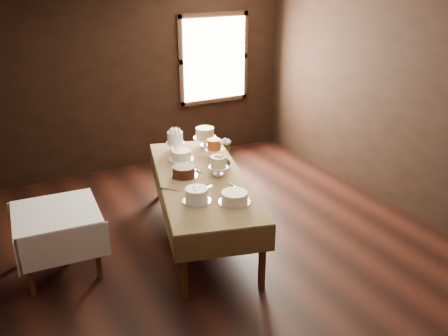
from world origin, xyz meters
TOP-DOWN VIEW (x-y plane):
  - floor at (0.00, 0.00)m, footprint 5.00×6.00m
  - wall_back at (0.00, 3.00)m, footprint 5.00×0.02m
  - wall_right at (2.50, 0.00)m, footprint 0.02×6.00m
  - window at (1.30, 2.94)m, footprint 1.10×0.05m
  - display_table at (-0.15, 0.48)m, footprint 1.58×2.64m
  - side_table at (-1.77, 0.54)m, footprint 0.90×0.90m
  - cake_meringue at (-0.06, 1.44)m, footprint 0.24×0.24m
  - cake_speckled at (0.35, 1.38)m, footprint 0.31×0.31m
  - cake_lattice at (-0.14, 1.07)m, footprint 0.35×0.35m
  - cake_caramel at (0.25, 0.93)m, footprint 0.23×0.23m
  - cake_chocolate at (-0.32, 0.59)m, footprint 0.32×0.32m
  - cake_flowers at (0.05, 0.43)m, footprint 0.23×0.23m
  - cake_swirl at (-0.46, -0.07)m, footprint 0.30×0.30m
  - cake_cream at (-0.13, -0.27)m, footprint 0.33×0.33m
  - cake_server_a at (-0.17, 0.20)m, footprint 0.23×0.11m
  - cake_server_b at (0.05, 0.01)m, footprint 0.04×0.24m
  - cake_server_c at (-0.13, 0.75)m, footprint 0.08×0.24m
  - cake_server_e at (-0.56, 0.29)m, footprint 0.19×0.19m
  - flower_vase at (0.24, 0.61)m, footprint 0.18×0.18m
  - flower_bouquet at (0.24, 0.61)m, footprint 0.14×0.14m

SIDE VIEW (x-z plane):
  - floor at x=0.00m, z-range -0.01..0.01m
  - side_table at x=-1.77m, z-range 0.27..0.97m
  - display_table at x=-0.15m, z-range 0.33..1.09m
  - cake_server_a at x=-0.17m, z-range 0.76..0.77m
  - cake_server_b at x=0.05m, z-range 0.76..0.77m
  - cake_server_c at x=-0.13m, z-range 0.76..0.77m
  - cake_server_e at x=-0.56m, z-range 0.76..0.77m
  - cake_lattice at x=-0.14m, z-range 0.76..0.88m
  - cake_cream at x=-0.13m, z-range 0.76..0.88m
  - cake_chocolate at x=-0.32m, z-range 0.76..0.89m
  - flower_vase at x=0.24m, z-range 0.76..0.91m
  - cake_swirl at x=-0.46m, z-range 0.76..0.91m
  - cake_flowers at x=0.05m, z-range 0.75..0.99m
  - cake_caramel at x=0.25m, z-range 0.75..1.01m
  - cake_meringue at x=-0.06m, z-range 0.75..1.01m
  - cake_speckled at x=0.35m, z-range 0.75..1.02m
  - flower_bouquet at x=0.24m, z-range 0.93..1.13m
  - wall_back at x=0.00m, z-range 0.00..2.80m
  - wall_right at x=2.50m, z-range 0.00..2.80m
  - window at x=1.30m, z-range 0.95..2.25m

